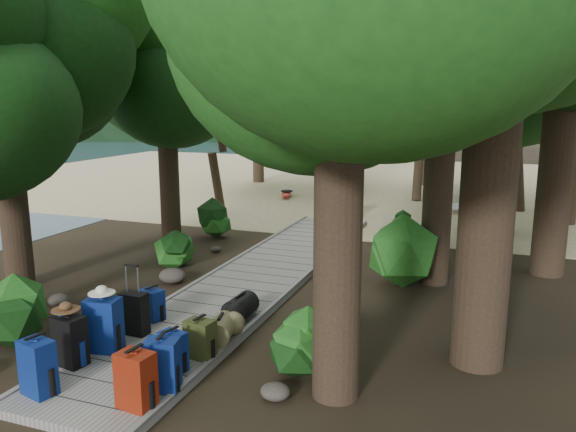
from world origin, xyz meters
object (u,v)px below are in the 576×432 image
at_px(backpack_right_c, 173,349).
at_px(backpack_left_a, 38,365).
at_px(backpack_right_b, 162,362).
at_px(lone_suitcase_on_sand, 354,205).
at_px(backpack_right_a, 136,377).
at_px(duffel_right_khaki, 221,329).
at_px(kayak, 287,193).
at_px(suitcase_on_boardwalk, 134,313).
at_px(backpack_left_b, 70,338).
at_px(sun_lounger, 458,203).
at_px(duffel_right_black, 240,307).
at_px(backpack_left_c, 104,322).
at_px(backpack_left_d, 152,303).
at_px(backpack_right_d, 200,337).

bearing_deg(backpack_right_c, backpack_left_a, -124.71).
relative_size(backpack_right_b, lone_suitcase_on_sand, 1.03).
bearing_deg(lone_suitcase_on_sand, backpack_right_a, -93.23).
bearing_deg(duffel_right_khaki, backpack_right_c, -113.55).
distance_m(backpack_right_c, kayak, 14.81).
xyz_separation_m(suitcase_on_boardwalk, lone_suitcase_on_sand, (0.90, 10.78, -0.07)).
bearing_deg(backpack_right_a, backpack_left_a, -165.86).
xyz_separation_m(backpack_right_c, duffel_right_khaki, (0.18, 1.06, -0.11)).
height_order(backpack_left_b, backpack_right_b, backpack_left_b).
relative_size(backpack_left_a, backpack_right_c, 1.29).
distance_m(backpack_right_b, sun_lounger, 14.30).
xyz_separation_m(backpack_right_a, kayak, (-3.77, 15.30, -0.31)).
xyz_separation_m(duffel_right_khaki, kayak, (-3.86, 13.29, -0.12)).
bearing_deg(sun_lounger, lone_suitcase_on_sand, -161.25).
xyz_separation_m(backpack_right_a, suitcase_on_boardwalk, (-1.31, 1.82, -0.05)).
relative_size(backpack_right_a, backpack_right_c, 1.26).
bearing_deg(backpack_right_b, duffel_right_black, 78.85).
bearing_deg(backpack_left_b, backpack_right_b, 3.55).
relative_size(backpack_left_c, duffel_right_khaki, 1.52).
distance_m(backpack_left_c, suitcase_on_boardwalk, 0.67).
relative_size(backpack_right_b, sun_lounger, 0.43).
distance_m(backpack_left_b, sun_lounger, 14.52).
distance_m(backpack_right_a, lone_suitcase_on_sand, 12.60).
bearing_deg(lone_suitcase_on_sand, backpack_left_a, -99.18).
bearing_deg(suitcase_on_boardwalk, duffel_right_black, 43.41).
bearing_deg(backpack_right_a, backpack_left_c, 146.94).
height_order(backpack_right_c, suitcase_on_boardwalk, suitcase_on_boardwalk).
distance_m(backpack_left_a, sun_lounger, 15.22).
height_order(backpack_left_c, suitcase_on_boardwalk, backpack_left_c).
bearing_deg(sun_lounger, backpack_left_d, -121.33).
xyz_separation_m(backpack_right_a, backpack_right_c, (-0.09, 0.96, -0.08)).
xyz_separation_m(backpack_left_a, backpack_left_d, (-0.07, 2.57, -0.10)).
bearing_deg(duffel_right_black, lone_suitcase_on_sand, 95.03).
xyz_separation_m(lone_suitcase_on_sand, sun_lounger, (3.16, 1.91, -0.08)).
bearing_deg(duffel_right_khaki, sun_lounger, 63.86).
height_order(backpack_right_a, duffel_right_black, backpack_right_a).
bearing_deg(duffel_right_black, backpack_right_a, -86.93).
distance_m(duffel_right_black, lone_suitcase_on_sand, 9.65).
bearing_deg(backpack_right_b, kayak, 91.36).
height_order(backpack_left_c, backpack_right_b, backpack_left_c).
bearing_deg(backpack_right_d, backpack_left_a, -123.87).
relative_size(backpack_left_c, backpack_left_d, 1.53).
bearing_deg(sun_lounger, backpack_right_a, -113.16).
relative_size(backpack_right_c, lone_suitcase_on_sand, 0.84).
distance_m(backpack_left_a, backpack_left_b, 0.80).
bearing_deg(backpack_left_c, backpack_left_d, 82.52).
relative_size(backpack_left_c, backpack_right_c, 1.45).
relative_size(backpack_left_d, backpack_right_c, 0.95).
relative_size(suitcase_on_boardwalk, sun_lounger, 0.38).
height_order(backpack_left_d, backpack_right_c, backpack_right_c).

